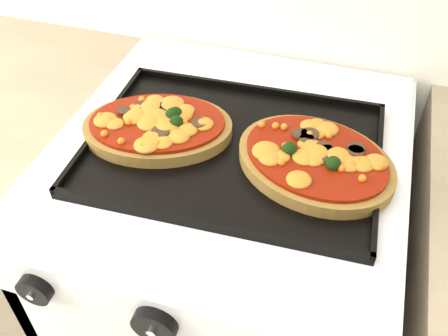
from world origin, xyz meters
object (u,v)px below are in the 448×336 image
(pizza_right, at_px, (315,159))
(baking_tray, at_px, (233,147))
(pizza_left, at_px, (157,125))
(stove, at_px, (229,290))

(pizza_right, bearing_deg, baking_tray, 177.11)
(pizza_left, bearing_deg, baking_tray, 1.03)
(stove, distance_m, baking_tray, 0.47)
(stove, height_order, pizza_right, pizza_right)
(stove, height_order, pizza_left, pizza_left)
(stove, relative_size, pizza_right, 3.58)
(baking_tray, distance_m, pizza_left, 0.13)
(pizza_left, bearing_deg, stove, 14.85)
(baking_tray, xyz_separation_m, pizza_right, (0.14, -0.01, 0.02))
(stove, distance_m, pizza_left, 0.50)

